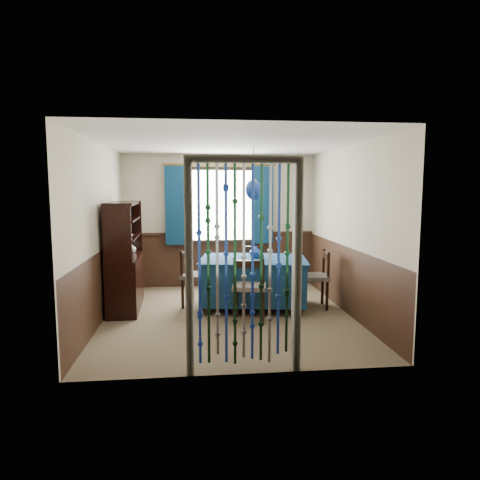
{
  "coord_description": "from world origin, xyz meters",
  "views": [
    {
      "loc": [
        -0.49,
        -6.1,
        1.86
      ],
      "look_at": [
        0.21,
        0.35,
        1.08
      ],
      "focal_mm": 32.0,
      "sensor_mm": 36.0,
      "label": 1
    }
  ],
  "objects": [
    {
      "name": "chair_right",
      "position": [
        1.4,
        0.31,
        0.48
      ],
      "size": [
        0.47,
        0.49,
        0.91
      ],
      "rotation": [
        0.0,
        0.0,
        1.46
      ],
      "color": "black",
      "rests_on": "floor"
    },
    {
      "name": "wainscot_back",
      "position": [
        0.0,
        1.99,
        0.5
      ],
      "size": [
        3.6,
        0.0,
        3.6
      ],
      "primitive_type": "plane",
      "rotation": [
        1.57,
        0.0,
        0.0
      ],
      "color": "#382115",
      "rests_on": "ground"
    },
    {
      "name": "doorway",
      "position": [
        0.0,
        -1.94,
        1.05
      ],
      "size": [
        1.16,
        0.12,
        2.18
      ],
      "primitive_type": null,
      "color": "silver",
      "rests_on": "ground"
    },
    {
      "name": "wall_front",
      "position": [
        0.0,
        -2.0,
        1.25
      ],
      "size": [
        3.6,
        0.0,
        3.6
      ],
      "primitive_type": "plane",
      "rotation": [
        -1.57,
        0.0,
        0.0
      ],
      "color": "beige",
      "rests_on": "ground"
    },
    {
      "name": "wainscot_front",
      "position": [
        0.0,
        -1.99,
        0.5
      ],
      "size": [
        3.6,
        0.0,
        3.6
      ],
      "primitive_type": "plane",
      "rotation": [
        -1.57,
        0.0,
        0.0
      ],
      "color": "#382115",
      "rests_on": "ground"
    },
    {
      "name": "window",
      "position": [
        0.0,
        1.95,
        1.55
      ],
      "size": [
        1.32,
        0.12,
        1.42
      ],
      "primitive_type": "cube",
      "color": "black",
      "rests_on": "wall_back"
    },
    {
      "name": "wainscot_right",
      "position": [
        1.79,
        0.0,
        0.5
      ],
      "size": [
        0.0,
        4.0,
        4.0
      ],
      "primitive_type": "plane",
      "rotation": [
        1.57,
        0.0,
        -1.57
      ],
      "color": "#382115",
      "rests_on": "ground"
    },
    {
      "name": "dining_table",
      "position": [
        0.42,
        0.41,
        0.45
      ],
      "size": [
        1.77,
        1.35,
        0.78
      ],
      "rotation": [
        0.0,
        0.0,
        -0.15
      ],
      "color": "navy",
      "rests_on": "floor"
    },
    {
      "name": "chair_left",
      "position": [
        -0.47,
        0.57,
        0.48
      ],
      "size": [
        0.58,
        0.59,
        0.91
      ],
      "rotation": [
        0.0,
        0.0,
        -2.01
      ],
      "color": "black",
      "rests_on": "floor"
    },
    {
      "name": "wall_back",
      "position": [
        0.0,
        2.0,
        1.25
      ],
      "size": [
        3.6,
        0.0,
        3.6
      ],
      "primitive_type": "plane",
      "rotation": [
        1.57,
        0.0,
        0.0
      ],
      "color": "beige",
      "rests_on": "ground"
    },
    {
      "name": "chair_far",
      "position": [
        0.49,
        1.11,
        0.47
      ],
      "size": [
        0.56,
        0.54,
        0.89
      ],
      "rotation": [
        0.0,
        0.0,
        2.79
      ],
      "color": "black",
      "rests_on": "floor"
    },
    {
      "name": "vase_sideboard",
      "position": [
        -1.5,
        0.86,
        0.92
      ],
      "size": [
        0.18,
        0.18,
        0.19
      ],
      "primitive_type": "imported",
      "rotation": [
        0.0,
        0.0,
        0.02
      ],
      "color": "beige",
      "rests_on": "sideboard"
    },
    {
      "name": "wall_right",
      "position": [
        1.8,
        0.0,
        1.25
      ],
      "size": [
        0.0,
        4.0,
        4.0
      ],
      "primitive_type": "plane",
      "rotation": [
        1.57,
        0.0,
        -1.57
      ],
      "color": "beige",
      "rests_on": "ground"
    },
    {
      "name": "sideboard",
      "position": [
        -1.56,
        0.55,
        0.58
      ],
      "size": [
        0.48,
        1.28,
        1.66
      ],
      "rotation": [
        0.0,
        0.0,
        0.03
      ],
      "color": "black",
      "rests_on": "floor"
    },
    {
      "name": "vase_table",
      "position": [
        0.47,
        0.47,
        0.87
      ],
      "size": [
        0.19,
        0.19,
        0.18
      ],
      "primitive_type": "imported",
      "rotation": [
        0.0,
        0.0,
        -0.1
      ],
      "color": "navy",
      "rests_on": "dining_table"
    },
    {
      "name": "bowl_shelf",
      "position": [
        -1.5,
        0.31,
        1.16
      ],
      "size": [
        0.31,
        0.31,
        0.06
      ],
      "primitive_type": "imported",
      "rotation": [
        0.0,
        0.0,
        -0.41
      ],
      "color": "beige",
      "rests_on": "sideboard"
    },
    {
      "name": "chair_near",
      "position": [
        0.27,
        -0.32,
        0.49
      ],
      "size": [
        0.53,
        0.51,
        0.93
      ],
      "rotation": [
        0.0,
        0.0,
        -0.17
      ],
      "color": "black",
      "rests_on": "floor"
    },
    {
      "name": "ceiling",
      "position": [
        0.0,
        0.0,
        2.5
      ],
      "size": [
        4.0,
        4.0,
        0.0
      ],
      "primitive_type": "plane",
      "rotation": [
        3.14,
        0.0,
        0.0
      ],
      "color": "silver",
      "rests_on": "ground"
    },
    {
      "name": "pendant_lamp",
      "position": [
        0.42,
        0.41,
        1.84
      ],
      "size": [
        0.25,
        0.25,
        0.81
      ],
      "color": "olive",
      "rests_on": "ceiling"
    },
    {
      "name": "floor",
      "position": [
        0.0,
        0.0,
        0.0
      ],
      "size": [
        4.0,
        4.0,
        0.0
      ],
      "primitive_type": "plane",
      "color": "brown",
      "rests_on": "ground"
    },
    {
      "name": "wainscot_left",
      "position": [
        -1.79,
        0.0,
        0.5
      ],
      "size": [
        0.0,
        4.0,
        4.0
      ],
      "primitive_type": "plane",
      "rotation": [
        1.57,
        0.0,
        1.57
      ],
      "color": "#382115",
      "rests_on": "ground"
    },
    {
      "name": "wall_left",
      "position": [
        -1.8,
        0.0,
        1.25
      ],
      "size": [
        0.0,
        4.0,
        4.0
      ],
      "primitive_type": "plane",
      "rotation": [
        1.57,
        0.0,
        1.57
      ],
      "color": "beige",
      "rests_on": "ground"
    }
  ]
}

